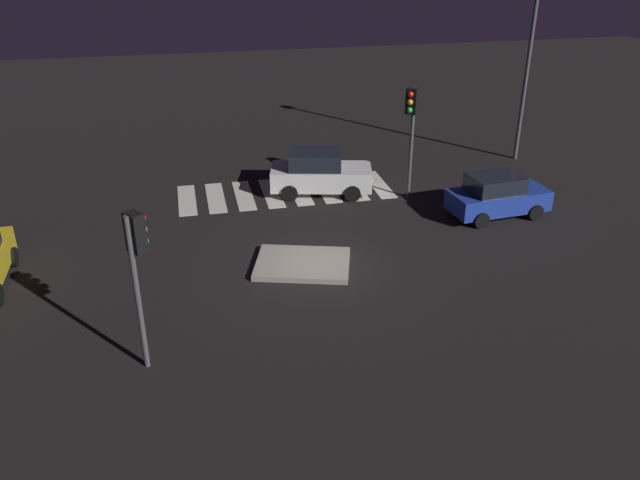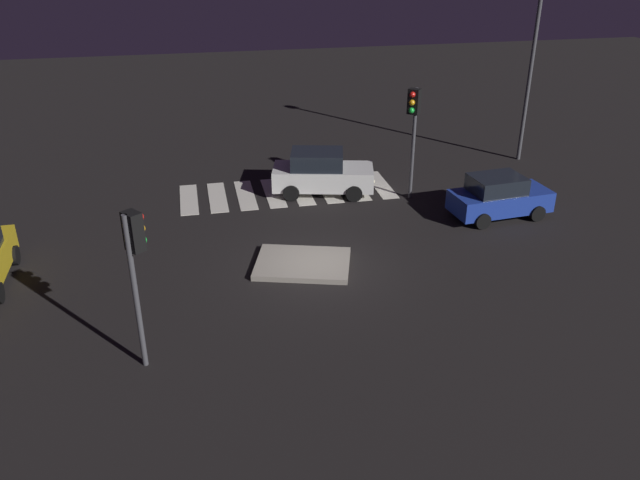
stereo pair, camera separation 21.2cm
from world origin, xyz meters
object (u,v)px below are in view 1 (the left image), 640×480
object	(u,v)px
traffic_island	(303,264)
car_white	(320,173)
traffic_light_south	(412,117)
traffic_light_north	(137,253)
car_blue	(497,196)
street_lamp	(533,28)

from	to	relation	value
traffic_island	car_white	xyz separation A→B (m)	(-1.92, -6.10, 0.79)
traffic_light_south	traffic_light_north	distance (m)	13.41
car_blue	car_white	size ratio (longest dim) A/B	0.89
traffic_island	car_white	bearing A→B (deg)	-107.44
traffic_light_south	traffic_light_north	size ratio (longest dim) A/B	1.08
car_blue	traffic_light_south	xyz separation A→B (m)	(2.73, -2.36, 2.58)
traffic_island	traffic_light_south	bearing A→B (deg)	-137.71
traffic_light_south	street_lamp	world-z (taller)	street_lamp
car_white	traffic_island	bearing A→B (deg)	-94.26
traffic_light_north	car_white	bearing A→B (deg)	19.90
traffic_island	traffic_light_south	distance (m)	7.79
car_blue	street_lamp	size ratio (longest dim) A/B	0.44
traffic_island	traffic_light_south	xyz separation A→B (m)	(-5.22, -4.75, 3.30)
car_white	traffic_light_north	bearing A→B (deg)	-109.56
traffic_light_north	street_lamp	distance (m)	21.06
car_blue	street_lamp	xyz separation A→B (m)	(-3.96, -5.98, 5.14)
traffic_light_south	car_white	bearing A→B (deg)	-68.75
car_white	traffic_light_south	bearing A→B (deg)	-8.94
traffic_light_south	traffic_light_north	xyz separation A→B (m)	(9.95, 8.99, -0.24)
traffic_light_north	traffic_light_south	bearing A→B (deg)	4.71
car_blue	traffic_light_south	world-z (taller)	traffic_light_south
car_white	street_lamp	distance (m)	11.44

